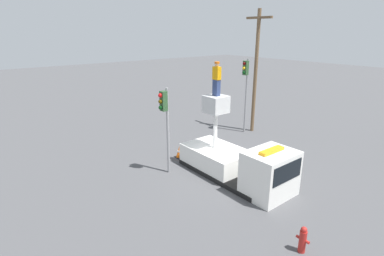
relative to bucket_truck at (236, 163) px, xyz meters
name	(u,v)px	position (x,y,z in m)	size (l,w,h in m)	color
ground_plane	(227,174)	(-0.61, 0.00, -0.87)	(120.00, 120.00, 0.00)	#4C4C4F
bucket_truck	(236,163)	(0.00, 0.00, 0.00)	(6.36, 2.40, 4.13)	black
worker	(217,79)	(-1.61, 0.00, 4.13)	(0.40, 0.26, 1.75)	navy
traffic_light_pole	(165,114)	(-2.76, -2.46, 2.43)	(0.34, 0.57, 4.65)	gray
traffic_light_across	(246,81)	(-4.84, 5.92, 3.00)	(0.34, 0.57, 5.49)	gray
fire_hydrant	(303,240)	(5.24, -2.20, -0.38)	(0.49, 0.25, 1.01)	#B2231E
traffic_cone_rear	(179,152)	(-4.02, -0.66, -0.52)	(0.51, 0.51, 0.73)	black
utility_pole	(256,69)	(-4.66, 6.75, 3.86)	(2.20, 0.26, 8.81)	brown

